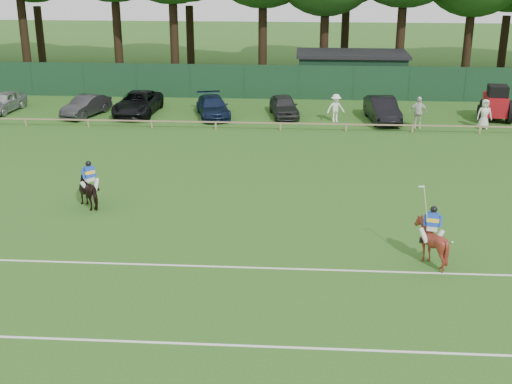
# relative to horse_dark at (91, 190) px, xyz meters

# --- Properties ---
(ground) EXTENTS (160.00, 160.00, 0.00)m
(ground) POSITION_rel_horse_dark_xyz_m (6.79, -4.56, -0.74)
(ground) COLOR #1E4C14
(ground) RESTS_ON ground
(horse_dark) EXTENTS (1.79, 1.79, 1.47)m
(horse_dark) POSITION_rel_horse_dark_xyz_m (0.00, 0.00, 0.00)
(horse_dark) COLOR black
(horse_dark) RESTS_ON ground
(horse_chestnut) EXTENTS (1.61, 1.73, 1.63)m
(horse_chestnut) POSITION_rel_horse_dark_xyz_m (13.73, -4.75, 0.08)
(horse_chestnut) COLOR maroon
(horse_chestnut) RESTS_ON ground
(sedan_silver) EXTENTS (2.11, 4.18, 1.37)m
(sedan_silver) POSITION_rel_horse_dark_xyz_m (-11.15, 17.17, -0.05)
(sedan_silver) COLOR #B1B3B7
(sedan_silver) RESTS_ON ground
(sedan_grey) EXTENTS (2.63, 4.29, 1.33)m
(sedan_grey) POSITION_rel_horse_dark_xyz_m (-5.22, 16.36, -0.07)
(sedan_grey) COLOR #2A2A2C
(sedan_grey) RESTS_ON ground
(suv_black) EXTENTS (2.69, 5.41, 1.47)m
(suv_black) POSITION_rel_horse_dark_xyz_m (-1.90, 17.07, 0.00)
(suv_black) COLOR black
(suv_black) RESTS_ON ground
(sedan_navy) EXTENTS (2.99, 4.90, 1.33)m
(sedan_navy) POSITION_rel_horse_dark_xyz_m (3.22, 16.68, -0.07)
(sedan_navy) COLOR #13203E
(sedan_navy) RESTS_ON ground
(hatch_grey) EXTENTS (2.31, 4.26, 1.38)m
(hatch_grey) POSITION_rel_horse_dark_xyz_m (7.89, 17.14, -0.05)
(hatch_grey) COLOR #2D2E30
(hatch_grey) RESTS_ON ground
(estate_black) EXTENTS (2.14, 4.82, 1.54)m
(estate_black) POSITION_rel_horse_dark_xyz_m (14.24, 16.17, 0.03)
(estate_black) COLOR black
(estate_black) RESTS_ON ground
(spectator_left) EXTENTS (1.31, 0.98, 1.80)m
(spectator_left) POSITION_rel_horse_dark_xyz_m (11.24, 15.81, 0.17)
(spectator_left) COLOR white
(spectator_left) RESTS_ON ground
(spectator_mid) EXTENTS (1.21, 0.62, 1.97)m
(spectator_mid) POSITION_rel_horse_dark_xyz_m (16.24, 14.60, 0.25)
(spectator_mid) COLOR silver
(spectator_mid) RESTS_ON ground
(spectator_right) EXTENTS (0.90, 0.59, 1.84)m
(spectator_right) POSITION_rel_horse_dark_xyz_m (20.30, 14.68, 0.19)
(spectator_right) COLOR silver
(spectator_right) RESTS_ON ground
(rider_dark) EXTENTS (0.76, 0.76, 1.41)m
(rider_dark) POSITION_rel_horse_dark_xyz_m (0.01, -0.01, 0.69)
(rider_dark) COLOR silver
(rider_dark) RESTS_ON ground
(rider_chestnut) EXTENTS (0.93, 0.69, 2.05)m
(rider_chestnut) POSITION_rel_horse_dark_xyz_m (13.72, -4.76, 0.82)
(rider_chestnut) COLOR silver
(rider_chestnut) RESTS_ON ground
(polo_ball) EXTENTS (0.09, 0.09, 0.09)m
(polo_ball) POSITION_rel_horse_dark_xyz_m (14.92, -2.96, -0.69)
(polo_ball) COLOR silver
(polo_ball) RESTS_ON ground
(pitch_lines) EXTENTS (60.00, 5.10, 0.01)m
(pitch_lines) POSITION_rel_horse_dark_xyz_m (6.79, -8.06, -0.73)
(pitch_lines) COLOR silver
(pitch_lines) RESTS_ON ground
(pitch_rail) EXTENTS (62.10, 0.10, 0.50)m
(pitch_rail) POSITION_rel_horse_dark_xyz_m (6.79, 13.44, -0.29)
(pitch_rail) COLOR #997F5B
(pitch_rail) RESTS_ON ground
(perimeter_fence) EXTENTS (92.08, 0.08, 2.50)m
(perimeter_fence) POSITION_rel_horse_dark_xyz_m (6.79, 22.44, 0.51)
(perimeter_fence) COLOR #14351E
(perimeter_fence) RESTS_ON ground
(utility_shed) EXTENTS (8.40, 4.40, 3.04)m
(utility_shed) POSITION_rel_horse_dark_xyz_m (12.79, 25.44, 0.80)
(utility_shed) COLOR #14331E
(utility_shed) RESTS_ON ground
(tree_row) EXTENTS (96.00, 12.00, 21.00)m
(tree_row) POSITION_rel_horse_dark_xyz_m (8.79, 30.44, -0.74)
(tree_row) COLOR #26561C
(tree_row) RESTS_ON ground
(tractor) EXTENTS (2.14, 2.96, 2.35)m
(tractor) POSITION_rel_horse_dark_xyz_m (21.49, 16.79, 0.37)
(tractor) COLOR maroon
(tractor) RESTS_ON ground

